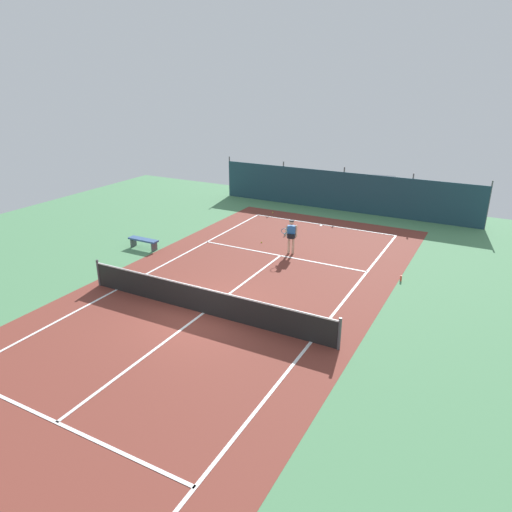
# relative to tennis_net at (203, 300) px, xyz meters

# --- Properties ---
(ground_plane) EXTENTS (36.00, 36.00, 0.00)m
(ground_plane) POSITION_rel_tennis_net_xyz_m (0.00, 0.00, -0.51)
(ground_plane) COLOR #4C8456
(court_surface) EXTENTS (11.02, 26.60, 0.01)m
(court_surface) POSITION_rel_tennis_net_xyz_m (0.00, 0.00, -0.51)
(court_surface) COLOR brown
(court_surface) RESTS_ON ground
(tennis_net) EXTENTS (10.12, 0.10, 1.10)m
(tennis_net) POSITION_rel_tennis_net_xyz_m (0.00, 0.00, 0.00)
(tennis_net) COLOR black
(tennis_net) RESTS_ON ground
(back_fence) EXTENTS (16.30, 0.98, 2.70)m
(back_fence) POSITION_rel_tennis_net_xyz_m (-0.00, 15.73, 0.16)
(back_fence) COLOR #1E3D4C
(back_fence) RESTS_ON ground
(tennis_player) EXTENTS (0.57, 0.82, 1.64)m
(tennis_player) POSITION_rel_tennis_net_xyz_m (0.29, 6.89, 0.45)
(tennis_player) COLOR #D8AD8C
(tennis_player) RESTS_ON ground
(tennis_ball_near_player) EXTENTS (0.07, 0.07, 0.07)m
(tennis_ball_near_player) POSITION_rel_tennis_net_xyz_m (-1.62, 7.58, -0.48)
(tennis_ball_near_player) COLOR #CCDB33
(tennis_ball_near_player) RESTS_ON ground
(tennis_ball_midcourt) EXTENTS (0.07, 0.07, 0.07)m
(tennis_ball_midcourt) POSITION_rel_tennis_net_xyz_m (-3.52, 12.72, -0.48)
(tennis_ball_midcourt) COLOR #CCDB33
(tennis_ball_midcourt) RESTS_ON ground
(parked_car) EXTENTS (2.39, 4.38, 1.68)m
(parked_car) POSITION_rel_tennis_net_xyz_m (1.63, 18.09, 0.33)
(parked_car) COLOR silver
(parked_car) RESTS_ON ground
(courtside_bench) EXTENTS (1.60, 0.40, 0.49)m
(courtside_bench) POSITION_rel_tennis_net_xyz_m (-6.31, 4.17, -0.14)
(courtside_bench) COLOR #335184
(courtside_bench) RESTS_ON ground
(water_bottle) EXTENTS (0.08, 0.08, 0.24)m
(water_bottle) POSITION_rel_tennis_net_xyz_m (5.59, 6.13, -0.39)
(water_bottle) COLOR #D84C38
(water_bottle) RESTS_ON ground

